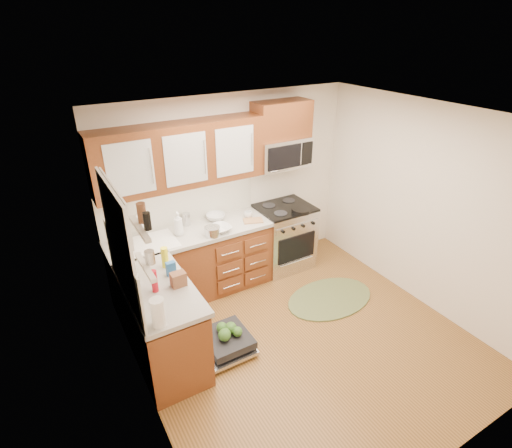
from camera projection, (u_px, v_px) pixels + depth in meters
floor at (303, 338)px, 4.60m from camera, size 3.50×3.50×0.00m
ceiling at (318, 120)px, 3.47m from camera, size 3.50×3.50×0.00m
wall_back at (230, 189)px, 5.38m from camera, size 3.50×0.04×2.50m
wall_front at (467, 357)px, 2.69m from camera, size 3.50×0.04×2.50m
wall_left at (137, 299)px, 3.25m from camera, size 0.04×3.50×2.50m
wall_right at (425, 208)px, 4.82m from camera, size 0.04×3.50×2.50m
base_cabinet_back at (193, 266)px, 5.20m from camera, size 2.05×0.60×0.85m
base_cabinet_left at (162, 327)px, 4.16m from camera, size 0.60×1.25×0.85m
countertop_back at (191, 234)px, 4.98m from camera, size 2.07×0.64×0.05m
countertop_left at (158, 289)px, 3.95m from camera, size 0.64×1.27×0.05m
backsplash_back at (180, 203)px, 5.06m from camera, size 2.05×0.02×0.57m
backsplash_left at (123, 271)px, 3.68m from camera, size 0.02×1.25×0.57m
upper_cabinets at (180, 155)px, 4.64m from camera, size 2.05×0.35×0.75m
cabinet_over_mw at (282, 119)px, 5.15m from camera, size 0.76×0.35×0.47m
range at (284, 237)px, 5.79m from camera, size 0.76×0.64×0.95m
microwave at (282, 153)px, 5.33m from camera, size 0.76×0.38×0.40m
sink at (151, 252)px, 4.77m from camera, size 0.62×0.50×0.26m
dishwasher at (224, 343)px, 4.40m from camera, size 0.70×0.60×0.20m
window at (118, 240)px, 3.50m from camera, size 0.03×1.05×1.05m
window_blind at (115, 206)px, 3.36m from camera, size 0.02×0.96×0.40m
shelf_upper at (139, 229)px, 2.63m from camera, size 0.04×0.40×0.03m
shelf_lower at (145, 267)px, 2.77m from camera, size 0.04×0.40×0.03m
rug at (330, 298)px, 5.25m from camera, size 1.25×0.84×0.02m
skillet at (301, 210)px, 5.42m from camera, size 0.30×0.30×0.05m
stock_pot at (212, 231)px, 4.86m from camera, size 0.24×0.24×0.12m
cutting_board at (253, 221)px, 5.23m from camera, size 0.29×0.24×0.02m
canister at (186, 219)px, 5.10m from camera, size 0.14×0.14×0.16m
paper_towel_roll at (158, 313)px, 3.39m from camera, size 0.13×0.13×0.27m
mustard_bottle at (165, 257)px, 4.22m from camera, size 0.08×0.08×0.23m
red_bottle at (154, 281)px, 3.83m from camera, size 0.07×0.07×0.23m
wooden_box at (178, 279)px, 3.93m from camera, size 0.15×0.11×0.15m
blue_carton at (171, 269)px, 4.10m from camera, size 0.10×0.06×0.15m
bowl_a at (220, 229)px, 4.96m from camera, size 0.32×0.32×0.07m
bowl_b at (216, 217)px, 5.26m from camera, size 0.32×0.32×0.08m
cup at (248, 215)px, 5.31m from camera, size 0.14×0.14×0.09m
soap_bottle_a at (178, 224)px, 4.83m from camera, size 0.13×0.13×0.31m
soap_bottle_b at (135, 278)px, 3.92m from camera, size 0.09×0.10×0.18m
soap_bottle_c at (129, 263)px, 4.17m from camera, size 0.16×0.16×0.17m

